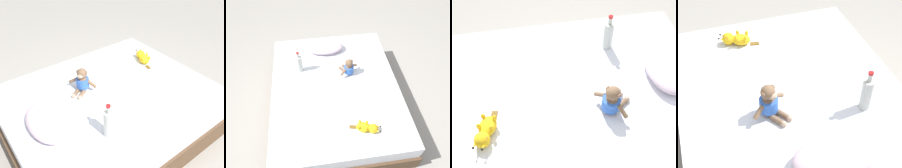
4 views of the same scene
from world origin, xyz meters
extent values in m
plane|color=#9E998E|center=(0.00, 0.00, 0.00)|extent=(16.00, 16.00, 0.00)
cube|color=brown|center=(0.00, 0.00, 0.12)|extent=(1.59, 1.96, 0.25)
cube|color=white|center=(0.00, 0.00, 0.35)|extent=(1.54, 1.90, 0.20)
ellipsoid|color=silver|center=(-0.05, 0.66, 0.51)|extent=(0.52, 0.32, 0.12)
ellipsoid|color=brown|center=(0.20, 0.17, 0.52)|extent=(0.15, 0.14, 0.15)
cylinder|color=blue|center=(0.20, 0.17, 0.53)|extent=(0.17, 0.17, 0.09)
sphere|color=brown|center=(0.20, 0.17, 0.63)|extent=(0.10, 0.10, 0.10)
ellipsoid|color=tan|center=(0.18, 0.20, 0.63)|extent=(0.08, 0.07, 0.04)
sphere|color=black|center=(0.16, 0.19, 0.64)|extent=(0.01, 0.01, 0.01)
sphere|color=black|center=(0.19, 0.21, 0.64)|extent=(0.01, 0.01, 0.01)
cylinder|color=brown|center=(0.16, 0.14, 0.65)|extent=(0.02, 0.03, 0.03)
cylinder|color=brown|center=(0.24, 0.19, 0.65)|extent=(0.02, 0.03, 0.03)
cylinder|color=brown|center=(0.12, 0.12, 0.53)|extent=(0.10, 0.08, 0.08)
cylinder|color=brown|center=(0.28, 0.22, 0.53)|extent=(0.10, 0.08, 0.08)
cylinder|color=brown|center=(0.12, 0.23, 0.47)|extent=(0.09, 0.10, 0.04)
cylinder|color=brown|center=(0.17, 0.26, 0.47)|extent=(0.09, 0.10, 0.04)
sphere|color=tan|center=(0.09, 0.27, 0.47)|extent=(0.04, 0.04, 0.04)
sphere|color=tan|center=(0.14, 0.31, 0.47)|extent=(0.04, 0.04, 0.04)
ellipsoid|color=yellow|center=(0.21, -0.64, 0.49)|extent=(0.18, 0.15, 0.08)
sphere|color=yellow|center=(0.31, -0.68, 0.50)|extent=(0.10, 0.10, 0.10)
cone|color=yellow|center=(0.36, -0.66, 0.51)|extent=(0.07, 0.05, 0.05)
sphere|color=black|center=(0.38, -0.67, 0.52)|extent=(0.02, 0.02, 0.02)
cone|color=yellow|center=(0.34, -0.72, 0.51)|extent=(0.07, 0.05, 0.05)
sphere|color=black|center=(0.36, -0.73, 0.52)|extent=(0.02, 0.02, 0.02)
sphere|color=red|center=(0.32, -0.65, 0.52)|extent=(0.02, 0.02, 0.02)
sphere|color=red|center=(0.30, -0.70, 0.52)|extent=(0.02, 0.02, 0.02)
ellipsoid|color=yellow|center=(0.25, -0.61, 0.53)|extent=(0.04, 0.04, 0.05)
ellipsoid|color=yellow|center=(0.22, -0.69, 0.53)|extent=(0.04, 0.04, 0.05)
ellipsoid|color=yellow|center=(0.18, -0.59, 0.53)|extent=(0.04, 0.04, 0.05)
ellipsoid|color=yellow|center=(0.15, -0.66, 0.53)|extent=(0.04, 0.04, 0.05)
cube|color=brown|center=(0.11, -0.60, 0.45)|extent=(0.08, 0.05, 0.01)
cylinder|color=#B7BCB2|center=(-0.41, 0.32, 0.56)|extent=(0.08, 0.08, 0.23)
cylinder|color=#B7BCB2|center=(-0.41, 0.32, 0.71)|extent=(0.03, 0.03, 0.06)
cylinder|color=red|center=(-0.41, 0.32, 0.74)|extent=(0.03, 0.03, 0.01)
camera|label=1|loc=(-1.42, 1.05, 1.86)|focal=38.25mm
camera|label=2|loc=(-0.20, -1.66, 2.47)|focal=34.08mm
camera|label=3|loc=(1.30, -0.35, 2.14)|focal=48.66mm
camera|label=4|loc=(0.53, 1.61, 2.06)|focal=53.26mm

